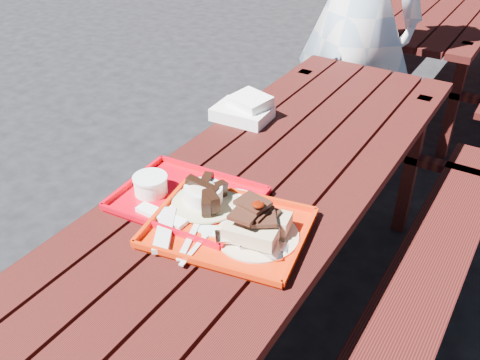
{
  "coord_description": "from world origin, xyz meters",
  "views": [
    {
      "loc": [
        0.76,
        -1.38,
        1.76
      ],
      "look_at": [
        0.0,
        -0.15,
        0.82
      ],
      "focal_mm": 40.0,
      "sensor_mm": 36.0,
      "label": 1
    }
  ],
  "objects": [
    {
      "name": "ground",
      "position": [
        0.0,
        0.0,
        0.0
      ],
      "size": [
        60.0,
        60.0,
        0.0
      ],
      "primitive_type": "plane",
      "color": "black",
      "rests_on": "ground"
    },
    {
      "name": "picnic_table_near",
      "position": [
        -0.0,
        0.0,
        0.56
      ],
      "size": [
        1.41,
        2.4,
        0.75
      ],
      "color": "#3A110B",
      "rests_on": "ground"
    },
    {
      "name": "picnic_table_far",
      "position": [
        -0.0,
        2.8,
        0.56
      ],
      "size": [
        1.41,
        2.4,
        0.75
      ],
      "color": "#3A110B",
      "rests_on": "ground"
    },
    {
      "name": "near_tray",
      "position": [
        0.06,
        -0.3,
        0.79
      ],
      "size": [
        0.52,
        0.44,
        0.15
      ],
      "color": "red",
      "rests_on": "picnic_table_near"
    },
    {
      "name": "far_tray",
      "position": [
        -0.14,
        -0.27,
        0.77
      ],
      "size": [
        0.47,
        0.38,
        0.07
      ],
      "color": "red",
      "rests_on": "picnic_table_near"
    },
    {
      "name": "white_cloth",
      "position": [
        -0.29,
        0.36,
        0.79
      ],
      "size": [
        0.24,
        0.2,
        0.09
      ],
      "color": "white",
      "rests_on": "picnic_table_near"
    },
    {
      "name": "person",
      "position": [
        -0.22,
        1.41,
        0.96
      ],
      "size": [
        0.72,
        0.49,
        1.92
      ],
      "primitive_type": "imported",
      "rotation": [
        0.0,
        0.0,
        3.09
      ],
      "color": "#AACAE8",
      "rests_on": "ground"
    }
  ]
}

